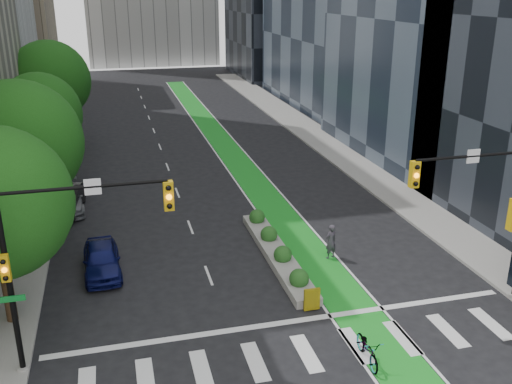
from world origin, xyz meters
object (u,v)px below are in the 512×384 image
median_planter (277,251)px  parked_car_left_far (66,199)px  bicycle (368,349)px  parked_car_left_mid (66,200)px  cyclist (331,242)px  parked_car_left_near (102,259)px

median_planter → parked_car_left_far: parked_car_left_far is taller
bicycle → parked_car_left_mid: size_ratio=0.44×
cyclist → parked_car_left_far: (-13.32, 10.32, -0.21)m
cyclist → parked_car_left_far: cyclist is taller
parked_car_left_near → parked_car_left_far: parked_car_left_near is taller
median_planter → cyclist: cyclist is taller
parked_car_left_mid → parked_car_left_far: (-0.05, 0.37, -0.07)m
median_planter → parked_car_left_near: size_ratio=2.41×
cyclist → parked_car_left_mid: (-13.27, 9.95, -0.14)m
bicycle → cyclist: (1.82, 8.30, 0.37)m
parked_car_left_near → parked_car_left_mid: 8.94m
median_planter → parked_car_left_near: (-8.60, 0.51, 0.35)m
bicycle → parked_car_left_near: (-9.40, 9.54, 0.18)m
parked_car_left_near → parked_car_left_far: size_ratio=0.88×
median_planter → bicycle: 9.07m
median_planter → bicycle: bearing=-84.9°
bicycle → cyclist: bearing=81.8°
parked_car_left_near → parked_car_left_mid: parked_car_left_mid is taller
median_planter → parked_car_left_mid: parked_car_left_mid is taller
cyclist → parked_car_left_near: bearing=-26.0°
parked_car_left_far → cyclist: bearing=-43.4°
bicycle → parked_car_left_mid: 21.55m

